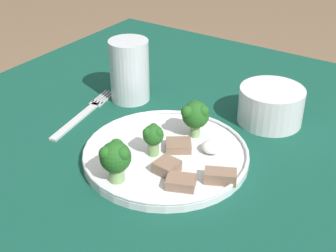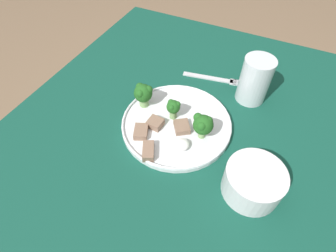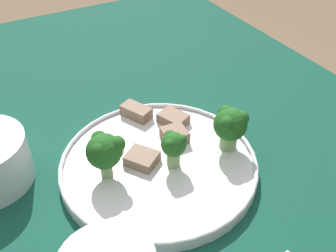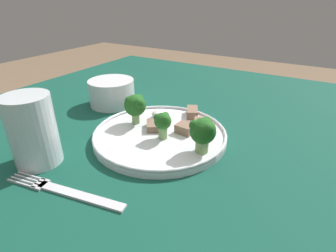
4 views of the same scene
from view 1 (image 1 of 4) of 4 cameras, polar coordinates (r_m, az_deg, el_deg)
table at (r=0.85m, az=5.41°, el=-8.31°), size 1.11×0.96×0.71m
dinner_plate at (r=0.76m, az=-0.26°, el=-3.43°), size 0.27×0.27×0.02m
fork at (r=0.90m, az=-10.24°, el=1.45°), size 0.05×0.20×0.00m
cream_bowl at (r=0.87m, az=12.41°, el=2.37°), size 0.12×0.12×0.07m
drinking_glass at (r=0.93m, az=-4.70°, el=6.35°), size 0.08×0.08×0.12m
broccoli_floret_near_rim_left at (r=0.68m, az=-6.42°, el=-3.83°), size 0.05×0.05×0.06m
broccoli_floret_center_left at (r=0.74m, az=-1.81°, el=-1.24°), size 0.03×0.03×0.05m
broccoli_floret_back_left at (r=0.78m, az=3.23°, el=1.31°), size 0.05×0.05×0.06m
meat_slice_front_slice at (r=0.70m, az=6.40°, el=-6.11°), size 0.05×0.04×0.02m
meat_slice_middle_slice at (r=0.76m, az=1.29°, el=-2.40°), size 0.05×0.05×0.01m
meat_slice_rear_slice at (r=0.68m, az=1.58°, el=-6.85°), size 0.05×0.04×0.02m
meat_slice_edge_slice at (r=0.71m, az=-0.14°, el=-4.98°), size 0.04×0.04×0.02m
sauce_dollop at (r=0.76m, az=5.36°, el=-2.59°), size 0.03×0.03×0.02m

